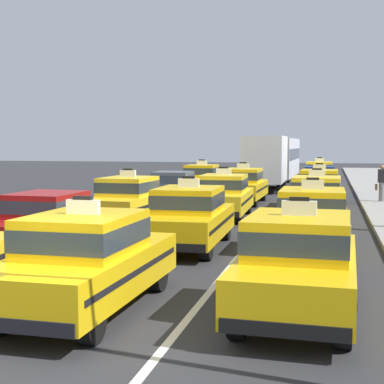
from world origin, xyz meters
TOP-DOWN VIEW (x-y plane):
  - ground_plane at (0.00, 0.00)m, footprint 160.00×160.00m
  - lane_stripe_left_center at (-1.60, 20.00)m, footprint 0.14×80.00m
  - lane_stripe_center_right at (1.60, 20.00)m, footprint 0.14×80.00m
  - sedan_left_second at (-3.21, 6.49)m, footprint 1.88×4.35m
  - taxi_left_third at (-3.05, 12.21)m, footprint 1.97×4.62m
  - sedan_left_fourth at (-3.02, 18.02)m, footprint 1.86×4.34m
  - taxi_left_fifth at (-3.07, 24.29)m, footprint 1.92×4.60m
  - taxi_center_nearest at (-0.16, 1.93)m, footprint 1.91×4.59m
  - taxi_center_second at (0.14, 8.02)m, footprint 1.92×4.60m
  - taxi_center_third at (-0.08, 14.50)m, footprint 1.95×4.61m
  - taxi_center_fourth at (-0.17, 20.11)m, footprint 1.88×4.58m
  - box_truck_center_fifth at (0.04, 28.35)m, footprint 2.36×6.98m
  - bus_center_sixth at (-0.11, 38.77)m, footprint 2.64×11.23m
  - taxi_right_nearest at (3.32, 2.57)m, footprint 1.96×4.61m
  - taxi_right_second at (3.37, 8.17)m, footprint 1.83×4.56m
  - taxi_right_third at (3.36, 13.98)m, footprint 1.94×4.61m
  - taxi_right_fourth at (3.34, 19.53)m, footprint 1.91×4.60m
  - sedan_right_fifth at (3.22, 25.79)m, footprint 1.92×4.36m
  - taxi_right_sixth at (3.14, 31.39)m, footprint 1.89×4.59m
  - pedestrian_trailing at (6.14, 21.18)m, footprint 0.47×0.24m

SIDE VIEW (x-z plane):
  - ground_plane at x=0.00m, z-range 0.00..0.00m
  - lane_stripe_left_center at x=-1.60m, z-range 0.00..0.01m
  - lane_stripe_center_right at x=1.60m, z-range 0.00..0.01m
  - sedan_left_second at x=-3.21m, z-range 0.06..1.64m
  - sedan_left_fourth at x=-3.02m, z-range 0.06..1.64m
  - sedan_right_fifth at x=3.22m, z-range 0.06..1.64m
  - taxi_left_third at x=-3.05m, z-range -0.10..1.86m
  - taxi_left_fifth at x=-3.07m, z-range -0.10..1.86m
  - taxi_center_nearest at x=-0.16m, z-range -0.10..1.86m
  - taxi_center_second at x=0.14m, z-range -0.10..1.86m
  - taxi_center_third at x=-0.08m, z-range -0.10..1.86m
  - taxi_center_fourth at x=-0.17m, z-range -0.10..1.86m
  - taxi_right_nearest at x=3.32m, z-range -0.10..1.86m
  - taxi_right_second at x=3.37m, z-range -0.10..1.86m
  - taxi_right_third at x=3.36m, z-range -0.10..1.86m
  - taxi_right_fourth at x=3.34m, z-range -0.10..1.86m
  - taxi_right_sixth at x=3.14m, z-range -0.10..1.86m
  - pedestrian_trailing at x=6.14m, z-range 0.15..1.85m
  - box_truck_center_fifth at x=0.04m, z-range 0.14..3.41m
  - bus_center_sixth at x=-0.11m, z-range 0.21..3.43m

